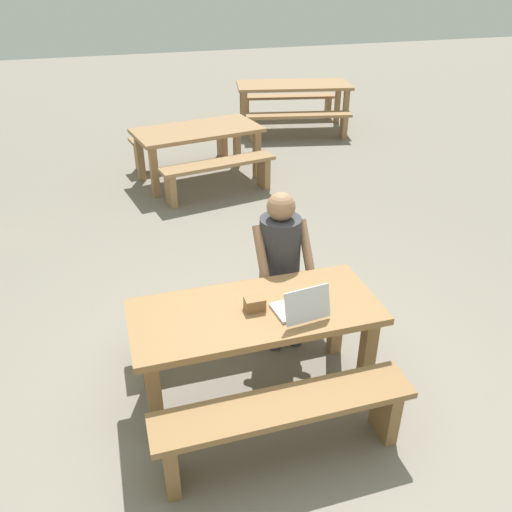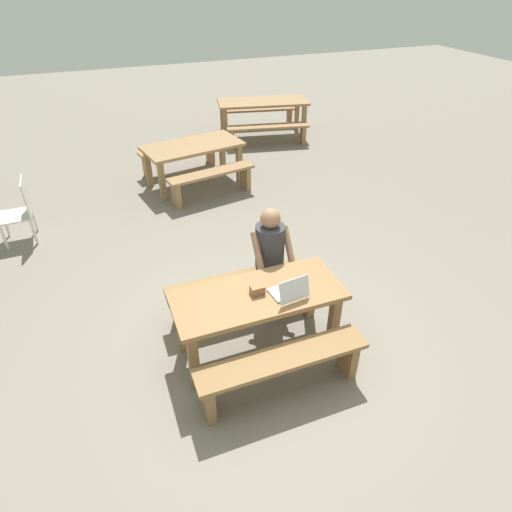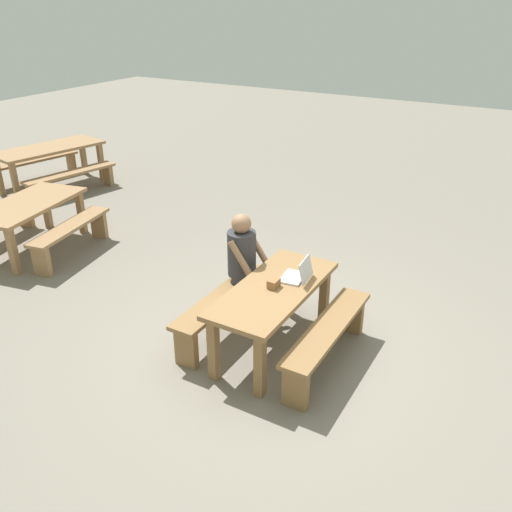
% 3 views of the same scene
% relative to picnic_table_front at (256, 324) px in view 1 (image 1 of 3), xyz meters
% --- Properties ---
extents(ground_plane, '(30.00, 30.00, 0.00)m').
position_rel_picnic_table_front_xyz_m(ground_plane, '(0.00, 0.00, -0.60)').
color(ground_plane, gray).
extents(picnic_table_front, '(1.64, 0.70, 0.73)m').
position_rel_picnic_table_front_xyz_m(picnic_table_front, '(0.00, 0.00, 0.00)').
color(picnic_table_front, olive).
rests_on(picnic_table_front, ground).
extents(bench_near, '(1.59, 0.30, 0.47)m').
position_rel_picnic_table_front_xyz_m(bench_near, '(0.00, -0.60, -0.26)').
color(bench_near, olive).
rests_on(bench_near, ground).
extents(bench_far, '(1.59, 0.30, 0.47)m').
position_rel_picnic_table_front_xyz_m(bench_far, '(0.00, 0.60, -0.26)').
color(bench_far, olive).
rests_on(bench_far, ground).
extents(laptop, '(0.33, 0.31, 0.23)m').
position_rel_picnic_table_front_xyz_m(laptop, '(0.26, -0.14, 0.18)').
color(laptop, silver).
rests_on(laptop, picnic_table_front).
extents(small_pouch, '(0.13, 0.09, 0.09)m').
position_rel_picnic_table_front_xyz_m(small_pouch, '(-0.01, -0.00, 0.17)').
color(small_pouch, olive).
rests_on(small_pouch, picnic_table_front).
extents(person_seated, '(0.42, 0.41, 1.25)m').
position_rel_picnic_table_front_xyz_m(person_seated, '(0.37, 0.56, 0.14)').
color(person_seated, '#333847').
rests_on(person_seated, ground).
extents(picnic_table_mid, '(2.08, 1.20, 0.78)m').
position_rel_picnic_table_front_xyz_m(picnic_table_mid, '(2.49, 6.10, 0.07)').
color(picnic_table_mid, '#9E754C').
rests_on(picnic_table_mid, ground).
extents(bench_mid_south, '(1.78, 0.64, 0.43)m').
position_rel_picnic_table_front_xyz_m(bench_mid_south, '(2.36, 5.46, -0.27)').
color(bench_mid_south, '#9E754C').
rests_on(bench_mid_south, ground).
extents(bench_mid_north, '(1.78, 0.64, 0.43)m').
position_rel_picnic_table_front_xyz_m(bench_mid_north, '(2.62, 6.74, -0.27)').
color(bench_mid_north, '#9E754C').
rests_on(bench_mid_north, ground).
extents(picnic_table_rear, '(1.79, 1.14, 0.71)m').
position_rel_picnic_table_front_xyz_m(picnic_table_rear, '(0.42, 4.17, 0.00)').
color(picnic_table_rear, '#9E754C').
rests_on(picnic_table_rear, ground).
extents(bench_rear_south, '(1.53, 0.57, 0.46)m').
position_rel_picnic_table_front_xyz_m(bench_rear_south, '(0.54, 3.50, -0.26)').
color(bench_rear_south, '#9E754C').
rests_on(bench_rear_south, ground).
extents(bench_rear_north, '(1.53, 0.57, 0.46)m').
position_rel_picnic_table_front_xyz_m(bench_rear_north, '(0.29, 4.84, -0.26)').
color(bench_rear_north, '#9E754C').
rests_on(bench_rear_north, ground).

